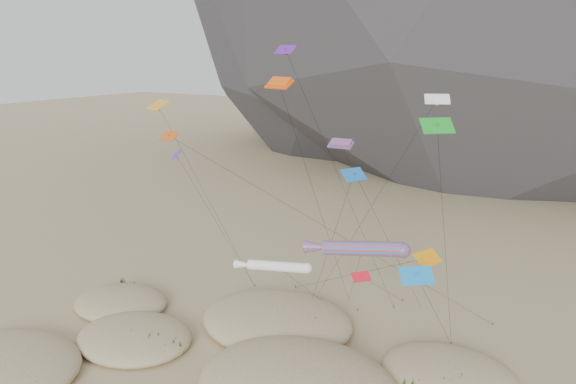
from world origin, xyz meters
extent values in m
ellipsoid|color=#CCB789|center=(-13.43, 5.54, 0.56)|extent=(11.50, 9.78, 2.51)
ellipsoid|color=#CCB789|center=(-3.37, 15.07, 0.71)|extent=(15.68, 13.33, 3.14)
ellipsoid|color=#CCB789|center=(14.01, 14.40, 0.50)|extent=(11.50, 9.77, 2.21)
ellipsoid|color=#CCB789|center=(-20.34, 10.47, 0.51)|extent=(10.54, 8.96, 2.28)
ellipsoid|color=black|center=(-11.70, 5.18, 0.80)|extent=(2.55, 2.18, 0.76)
ellipsoid|color=black|center=(-9.17, 5.72, 0.70)|extent=(1.94, 1.66, 0.58)
ellipsoid|color=black|center=(-2.21, 15.45, 1.00)|extent=(2.85, 2.44, 0.86)
ellipsoid|color=black|center=(0.64, 14.93, 0.90)|extent=(2.42, 2.07, 0.73)
ellipsoid|color=black|center=(14.25, 12.54, 0.70)|extent=(2.21, 1.89, 0.66)
ellipsoid|color=black|center=(-22.82, 13.43, 0.50)|extent=(2.13, 1.83, 0.64)
ellipsoid|color=black|center=(-21.06, 11.44, 0.40)|extent=(1.69, 1.45, 0.51)
cylinder|color=#3F2D1E|center=(-2.45, 20.30, 0.15)|extent=(0.08, 0.08, 0.30)
cylinder|color=#3F2D1E|center=(2.29, 22.43, 0.15)|extent=(0.08, 0.08, 0.30)
cylinder|color=#3F2D1E|center=(5.41, 25.03, 0.15)|extent=(0.08, 0.08, 0.30)
cylinder|color=#3F2D1E|center=(5.67, 27.13, 0.15)|extent=(0.08, 0.08, 0.30)
cylinder|color=#3F2D1E|center=(12.78, 20.27, 0.15)|extent=(0.08, 0.08, 0.30)
cylinder|color=#3F2D1E|center=(-6.44, 24.40, 0.15)|extent=(0.08, 0.08, 0.30)
cylinder|color=#3F2D1E|center=(15.42, 26.36, 0.15)|extent=(0.08, 0.08, 0.30)
cylinder|color=#3F2D1E|center=(-10.68, 22.16, 0.15)|extent=(0.08, 0.08, 0.30)
cylinder|color=red|center=(6.31, 13.14, 10.73)|extent=(7.04, 2.34, 1.96)
sphere|color=red|center=(9.69, 13.69, 11.00)|extent=(1.32, 1.32, 1.32)
cone|color=red|center=(2.60, 12.55, 10.38)|extent=(2.98, 1.57, 1.41)
cylinder|color=black|center=(3.42, 18.52, 5.36)|extent=(5.81, 10.78, 10.74)
cylinder|color=white|center=(0.73, 8.43, 9.63)|extent=(5.27, 1.68, 1.18)
sphere|color=white|center=(3.27, 8.86, 9.84)|extent=(0.87, 0.87, 0.87)
cone|color=white|center=(-2.07, 7.95, 9.38)|extent=(2.20, 1.09, 0.88)
cylinder|color=black|center=(0.07, 15.08, 4.82)|extent=(1.34, 13.32, 9.65)
cube|color=#E8510C|center=(-0.57, 11.00, 24.37)|extent=(2.80, 1.76, 0.77)
cube|color=#E8510C|center=(-0.57, 11.00, 24.57)|extent=(2.36, 1.43, 0.75)
cylinder|color=black|center=(-0.19, 17.87, 12.18)|extent=(0.80, 13.76, 24.38)
cube|color=red|center=(3.63, 14.14, 19.28)|extent=(2.17, 0.94, 0.61)
cube|color=red|center=(3.63, 14.14, 19.47)|extent=(1.84, 0.75, 0.60)
cylinder|color=black|center=(5.79, 20.37, 9.64)|extent=(4.35, 12.50, 19.29)
cube|color=orange|center=(12.42, 11.37, 11.63)|extent=(1.98, 2.57, 0.83)
cube|color=orange|center=(12.42, 11.37, 11.48)|extent=(0.32, 0.34, 0.78)
cylinder|color=black|center=(2.99, 17.89, 5.84)|extent=(18.88, 13.06, 11.60)
cube|color=#4B1FBA|center=(-12.16, 11.27, 17.43)|extent=(2.04, 2.16, 0.85)
cube|color=#4B1FBA|center=(-12.16, 11.27, 17.28)|extent=(0.38, 0.37, 0.67)
cylinder|color=black|center=(-11.42, 16.71, 8.74)|extent=(1.51, 10.91, 17.39)
cube|color=#5A1B9F|center=(-2.15, 14.75, 27.10)|extent=(2.02, 1.23, 0.76)
cube|color=#5A1B9F|center=(-2.15, 14.75, 26.95)|extent=(0.26, 0.27, 0.65)
cylinder|color=black|center=(1.63, 19.89, 13.57)|extent=(7.59, 10.31, 27.06)
cube|color=orange|center=(-11.95, 8.93, 22.30)|extent=(2.73, 2.19, 0.83)
cube|color=orange|center=(-11.95, 8.93, 22.15)|extent=(0.35, 0.31, 0.83)
cylinder|color=black|center=(-11.32, 15.54, 11.18)|extent=(1.30, 13.25, 22.26)
cube|color=white|center=(11.42, 14.78, 23.38)|extent=(2.15, 1.66, 0.73)
cube|color=white|center=(11.42, 14.78, 23.23)|extent=(0.29, 0.29, 0.66)
cylinder|color=black|center=(4.49, 17.54, 11.72)|extent=(13.89, 5.54, 23.35)
cube|color=#197FD5|center=(13.06, 6.46, 12.08)|extent=(2.55, 2.31, 0.95)
cube|color=#197FD5|center=(13.06, 6.46, 11.93)|extent=(0.40, 0.41, 0.78)
cylinder|color=black|center=(12.92, 13.37, 6.07)|extent=(0.30, 13.82, 12.05)
cube|color=#C44D12|center=(-9.02, 6.93, 20.01)|extent=(1.92, 1.21, 0.71)
cube|color=#C44D12|center=(-9.02, 6.93, 19.86)|extent=(0.25, 0.26, 0.61)
cylinder|color=black|center=(3.20, 16.65, 10.03)|extent=(24.46, 19.46, 19.98)
cube|color=red|center=(7.97, 9.04, 10.02)|extent=(1.58, 1.63, 0.56)
cube|color=red|center=(7.97, 9.04, 9.87)|extent=(0.25, 0.25, 0.51)
cylinder|color=black|center=(6.82, 18.08, 5.03)|extent=(2.32, 18.11, 9.99)
cube|color=#179B24|center=(12.28, 12.07, 21.69)|extent=(2.63, 2.45, 1.06)
cube|color=#179B24|center=(12.28, 12.07, 21.54)|extent=(0.46, 0.47, 0.81)
cylinder|color=black|center=(12.53, 16.17, 10.87)|extent=(0.52, 8.23, 21.65)
cube|color=blue|center=(6.91, 9.44, 17.92)|extent=(1.71, 2.17, 0.84)
cube|color=blue|center=(6.91, 9.44, 17.77)|extent=(0.36, 0.34, 0.65)
cylinder|color=black|center=(2.23, 14.87, 8.99)|extent=(9.39, 10.88, 17.89)
camera|label=1|loc=(23.30, -28.88, 27.08)|focal=35.00mm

